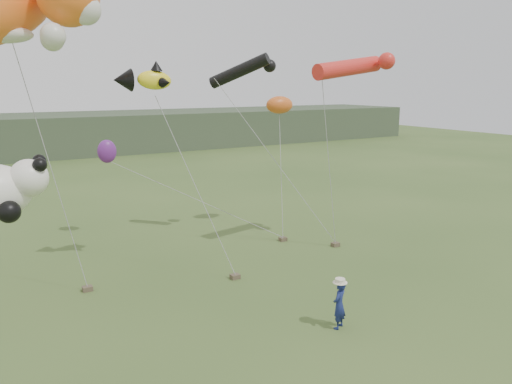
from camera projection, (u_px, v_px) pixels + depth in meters
ground at (300, 329)px, 14.76m from camera, size 120.00×120.00×0.00m
headland at (16, 137)px, 50.33m from camera, size 90.00×13.00×4.00m
festival_attendant at (339, 305)px, 14.69m from camera, size 0.64×0.56×1.47m
sandbag_anchors at (203, 274)px, 18.78m from camera, size 15.52×4.81×0.17m
cat_kite at (7, 4)px, 15.17m from camera, size 6.78×5.18×3.78m
fish_kite at (143, 79)px, 17.91m from camera, size 2.07×1.42×1.09m
tube_kites at (315, 68)px, 20.96m from camera, size 6.11×5.81×1.53m
misc_kites at (221, 121)px, 23.58m from camera, size 8.86×3.31×2.98m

